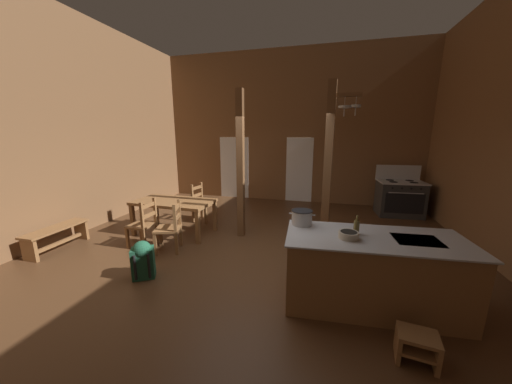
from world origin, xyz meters
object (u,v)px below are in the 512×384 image
(stove_range, at_px, (400,198))
(mixing_bowl_on_counter, at_px, (349,235))
(ladderback_chair_at_table_end, at_px, (170,228))
(ladderback_chair_near_window, at_px, (144,224))
(stockpot_on_counter, at_px, (302,217))
(bottle_tall_on_counter, at_px, (356,227))
(backpack, at_px, (143,258))
(dining_table, at_px, (174,204))
(ladderback_chair_by_post, at_px, (202,203))
(bench_along_left_wall, at_px, (57,234))
(kitchen_island, at_px, (372,271))
(step_stool, at_px, (417,345))

(stove_range, distance_m, mixing_bowl_on_counter, 4.76)
(ladderback_chair_at_table_end, bearing_deg, ladderback_chair_near_window, 177.05)
(ladderback_chair_at_table_end, height_order, stockpot_on_counter, stockpot_on_counter)
(ladderback_chair_at_table_end, distance_m, bottle_tall_on_counter, 3.29)
(ladderback_chair_at_table_end, bearing_deg, backpack, -82.21)
(dining_table, height_order, ladderback_chair_near_window, ladderback_chair_near_window)
(stove_range, height_order, ladderback_chair_by_post, stove_range)
(stockpot_on_counter, bearing_deg, ladderback_chair_near_window, 169.68)
(ladderback_chair_near_window, distance_m, ladderback_chair_by_post, 1.77)
(backpack, distance_m, bottle_tall_on_counter, 3.12)
(bench_along_left_wall, bearing_deg, stockpot_on_counter, -0.14)
(dining_table, distance_m, mixing_bowl_on_counter, 3.90)
(backpack, height_order, bottle_tall_on_counter, bottle_tall_on_counter)
(kitchen_island, height_order, ladderback_chair_at_table_end, ladderback_chair_at_table_end)
(ladderback_chair_by_post, bearing_deg, ladderback_chair_at_table_end, -82.47)
(stove_range, height_order, stockpot_on_counter, stove_range)
(kitchen_island, distance_m, bench_along_left_wall, 5.52)
(backpack, xyz_separation_m, stockpot_on_counter, (2.33, 0.44, 0.71))
(ladderback_chair_near_window, height_order, ladderback_chair_by_post, same)
(ladderback_chair_at_table_end, relative_size, backpack, 1.59)
(ladderback_chair_near_window, xyz_separation_m, backpack, (0.74, -1.00, -0.14))
(dining_table, xyz_separation_m, backpack, (0.56, -1.80, -0.34))
(stove_range, bearing_deg, mixing_bowl_on_counter, -110.38)
(step_stool, relative_size, backpack, 0.66)
(backpack, relative_size, bottle_tall_on_counter, 2.43)
(stockpot_on_counter, bearing_deg, bench_along_left_wall, 179.86)
(kitchen_island, height_order, dining_table, kitchen_island)
(step_stool, relative_size, ladderback_chair_near_window, 0.42)
(backpack, bearing_deg, dining_table, 107.36)
(kitchen_island, relative_size, bench_along_left_wall, 1.92)
(stockpot_on_counter, relative_size, bottle_tall_on_counter, 1.47)
(stockpot_on_counter, bearing_deg, bottle_tall_on_counter, -14.61)
(kitchen_island, bearing_deg, step_stool, -69.77)
(ladderback_chair_at_table_end, height_order, bottle_tall_on_counter, bottle_tall_on_counter)
(stove_range, bearing_deg, ladderback_chair_at_table_end, -142.96)
(ladderback_chair_near_window, relative_size, ladderback_chair_at_table_end, 1.00)
(bottle_tall_on_counter, bearing_deg, mixing_bowl_on_counter, -120.12)
(ladderback_chair_near_window, xyz_separation_m, mixing_bowl_on_counter, (3.67, -0.92, 0.52))
(bench_along_left_wall, bearing_deg, bottle_tall_on_counter, -2.10)
(bench_along_left_wall, height_order, backpack, backpack)
(ladderback_chair_by_post, distance_m, bottle_tall_on_counter, 4.24)
(ladderback_chair_at_table_end, xyz_separation_m, backpack, (0.13, -0.97, -0.14))
(stockpot_on_counter, bearing_deg, dining_table, 154.84)
(dining_table, height_order, ladderback_chair_by_post, ladderback_chair_by_post)
(kitchen_island, relative_size, ladderback_chair_by_post, 2.34)
(step_stool, xyz_separation_m, ladderback_chair_near_window, (-4.30, 1.63, 0.27))
(ladderback_chair_near_window, relative_size, ladderback_chair_by_post, 1.00)
(ladderback_chair_near_window, relative_size, bottle_tall_on_counter, 3.88)
(ladderback_chair_near_window, distance_m, bench_along_left_wall, 1.62)
(step_stool, height_order, bench_along_left_wall, bench_along_left_wall)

